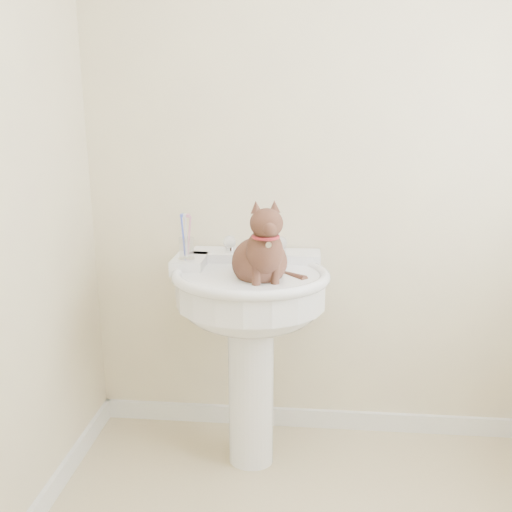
# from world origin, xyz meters

# --- Properties ---
(wall_back) EXTENTS (2.20, 0.00, 2.50)m
(wall_back) POSITION_xyz_m (0.00, 1.10, 1.25)
(wall_back) COLOR beige
(wall_back) RESTS_ON ground
(baseboard_back) EXTENTS (2.20, 0.02, 0.09)m
(baseboard_back) POSITION_xyz_m (0.00, 1.09, 0.04)
(baseboard_back) COLOR white
(baseboard_back) RESTS_ON floor
(pedestal_sink) EXTENTS (0.64, 0.63, 0.89)m
(pedestal_sink) POSITION_xyz_m (-0.35, 0.81, 0.70)
(pedestal_sink) COLOR white
(pedestal_sink) RESTS_ON floor
(faucet) EXTENTS (0.28, 0.12, 0.14)m
(faucet) POSITION_xyz_m (-0.35, 0.97, 0.93)
(faucet) COLOR silver
(faucet) RESTS_ON pedestal_sink
(soap_bar) EXTENTS (0.10, 0.08, 0.03)m
(soap_bar) POSITION_xyz_m (-0.32, 1.06, 0.90)
(soap_bar) COLOR orange
(soap_bar) RESTS_ON pedestal_sink
(toothbrush_cup) EXTENTS (0.07, 0.07, 0.19)m
(toothbrush_cup) POSITION_xyz_m (-0.61, 0.84, 0.94)
(toothbrush_cup) COLOR silver
(toothbrush_cup) RESTS_ON pedestal_sink
(cat) EXTENTS (0.24, 0.30, 0.44)m
(cat) POSITION_xyz_m (-0.30, 0.75, 0.94)
(cat) COLOR brown
(cat) RESTS_ON pedestal_sink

